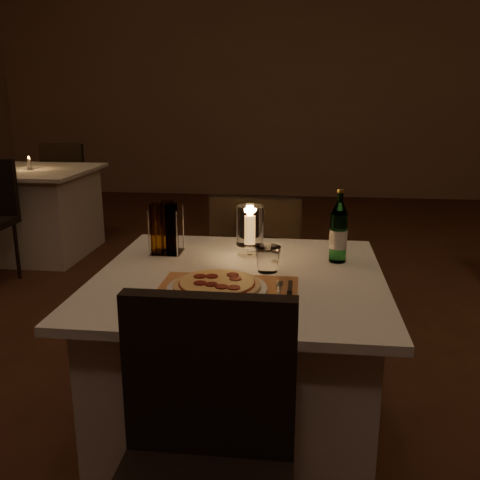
# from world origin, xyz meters

# --- Properties ---
(floor) EXTENTS (8.00, 10.00, 0.02)m
(floor) POSITION_xyz_m (0.00, 0.00, -0.01)
(floor) COLOR #492617
(floor) RESTS_ON ground
(wall_back) EXTENTS (8.00, 0.02, 3.00)m
(wall_back) POSITION_xyz_m (0.00, 5.01, 1.50)
(wall_back) COLOR #906C54
(wall_back) RESTS_ON ground
(main_table) EXTENTS (1.00, 1.00, 0.74)m
(main_table) POSITION_xyz_m (-0.10, -0.51, 0.37)
(main_table) COLOR silver
(main_table) RESTS_ON ground
(chair_near) EXTENTS (0.42, 0.42, 0.90)m
(chair_near) POSITION_xyz_m (-0.10, -1.22, 0.55)
(chair_near) COLOR black
(chair_near) RESTS_ON ground
(chair_far) EXTENTS (0.42, 0.42, 0.90)m
(chair_far) POSITION_xyz_m (-0.10, 0.21, 0.55)
(chair_far) COLOR black
(chair_far) RESTS_ON ground
(placemat) EXTENTS (0.45, 0.34, 0.00)m
(placemat) POSITION_xyz_m (-0.12, -0.69, 0.74)
(placemat) COLOR #B8733F
(placemat) RESTS_ON main_table
(plate) EXTENTS (0.32, 0.32, 0.01)m
(plate) POSITION_xyz_m (-0.15, -0.69, 0.75)
(plate) COLOR white
(plate) RESTS_ON placemat
(pizza) EXTENTS (0.28, 0.28, 0.02)m
(pizza) POSITION_xyz_m (-0.15, -0.69, 0.77)
(pizza) COLOR #D8B77F
(pizza) RESTS_ON plate
(fork) EXTENTS (0.02, 0.18, 0.00)m
(fork) POSITION_xyz_m (0.04, -0.65, 0.75)
(fork) COLOR silver
(fork) RESTS_ON placemat
(knife) EXTENTS (0.02, 0.22, 0.01)m
(knife) POSITION_xyz_m (0.08, -0.71, 0.75)
(knife) COLOR black
(knife) RESTS_ON placemat
(tumbler) EXTENTS (0.09, 0.09, 0.09)m
(tumbler) POSITION_xyz_m (-0.01, -0.46, 0.79)
(tumbler) COLOR white
(tumbler) RESTS_ON main_table
(water_bottle) EXTENTS (0.07, 0.07, 0.27)m
(water_bottle) POSITION_xyz_m (0.25, -0.31, 0.85)
(water_bottle) COLOR #5FB171
(water_bottle) RESTS_ON main_table
(hurricane_candle) EXTENTS (0.11, 0.11, 0.20)m
(hurricane_candle) POSITION_xyz_m (-0.09, -0.29, 0.86)
(hurricane_candle) COLOR white
(hurricane_candle) RESTS_ON main_table
(cruet_caddy) EXTENTS (0.12, 0.12, 0.21)m
(cruet_caddy) POSITION_xyz_m (-0.42, -0.29, 0.84)
(cruet_caddy) COLOR white
(cruet_caddy) RESTS_ON main_table
(neighbor_table_left) EXTENTS (1.00, 1.00, 0.74)m
(neighbor_table_left) POSITION_xyz_m (-2.17, 1.98, 0.37)
(neighbor_table_left) COLOR silver
(neighbor_table_left) RESTS_ON ground
(neighbor_chair_lb) EXTENTS (0.42, 0.42, 0.90)m
(neighbor_chair_lb) POSITION_xyz_m (-2.17, 2.69, 0.55)
(neighbor_chair_lb) COLOR black
(neighbor_chair_lb) RESTS_ON ground
(neighbor_candle_left) EXTENTS (0.03, 0.03, 0.11)m
(neighbor_candle_left) POSITION_xyz_m (-2.17, 1.98, 0.79)
(neighbor_candle_left) COLOR white
(neighbor_candle_left) RESTS_ON neighbor_table_left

